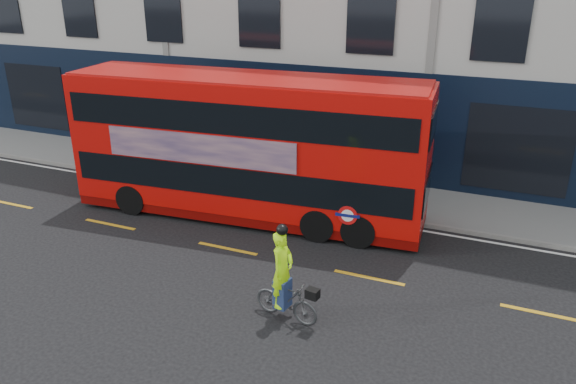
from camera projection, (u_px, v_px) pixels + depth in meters
The scene contains 7 objects.
ground at pixel (352, 309), 12.72m from camera, with size 120.00×120.00×0.00m, color black.
pavement at pixel (409, 203), 18.25m from camera, with size 60.00×3.00×0.12m, color slate.
kerb at pixel (399, 221), 16.96m from camera, with size 60.00×0.12×0.13m, color slate.
road_edge_line at pixel (397, 226), 16.73m from camera, with size 58.00×0.10×0.01m, color silver.
lane_dashes at pixel (369, 278), 14.00m from camera, with size 58.00×0.12×0.01m, color #BF8A16, non-canonical shape.
bus at pixel (248, 147), 16.72m from camera, with size 10.85×3.27×4.31m.
cyclist at pixel (285, 287), 12.11m from camera, with size 1.60×0.70×2.28m.
Camera 1 is at (2.83, -10.49, 7.26)m, focal length 35.00 mm.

